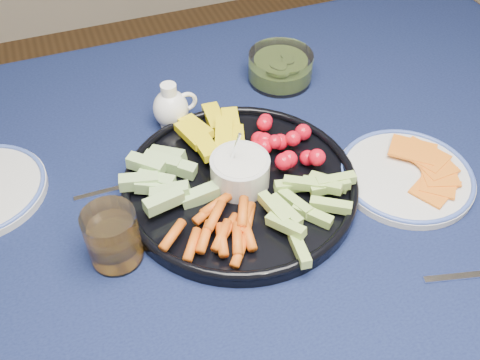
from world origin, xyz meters
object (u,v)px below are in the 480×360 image
object	(u,v)px
dining_table	(230,217)
crudite_platter	(238,181)
creamer_pitcher	(171,108)
cheese_plate	(406,174)
juice_tumbler	(113,239)
pickle_bowl	(280,68)

from	to	relation	value
dining_table	crudite_platter	xyz separation A→B (m)	(0.01, -0.02, 0.11)
creamer_pitcher	cheese_plate	xyz separation A→B (m)	(0.34, -0.29, -0.03)
dining_table	juice_tumbler	size ratio (longest dim) A/B	17.41
cheese_plate	crudite_platter	bearing A→B (deg)	164.45
pickle_bowl	cheese_plate	distance (m)	0.36
pickle_bowl	juice_tumbler	size ratio (longest dim) A/B	1.42
dining_table	cheese_plate	world-z (taller)	cheese_plate
dining_table	creamer_pitcher	size ratio (longest dim) A/B	17.63
pickle_bowl	cheese_plate	xyz separation A→B (m)	(0.09, -0.35, -0.02)
pickle_bowl	cheese_plate	world-z (taller)	pickle_bowl
crudite_platter	cheese_plate	xyz separation A→B (m)	(0.28, -0.08, -0.01)
cheese_plate	juice_tumbler	size ratio (longest dim) A/B	2.46
crudite_platter	cheese_plate	size ratio (longest dim) A/B	1.70
creamer_pitcher	juice_tumbler	distance (m)	0.32
creamer_pitcher	cheese_plate	size ratio (longest dim) A/B	0.40
crudite_platter	juice_tumbler	distance (m)	0.23
pickle_bowl	creamer_pitcher	bearing A→B (deg)	-166.01
dining_table	crudite_platter	size ratio (longest dim) A/B	4.15
juice_tumbler	pickle_bowl	bearing A→B (deg)	38.73
creamer_pitcher	juice_tumbler	world-z (taller)	juice_tumbler
dining_table	cheese_plate	distance (m)	0.33
creamer_pitcher	pickle_bowl	distance (m)	0.26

